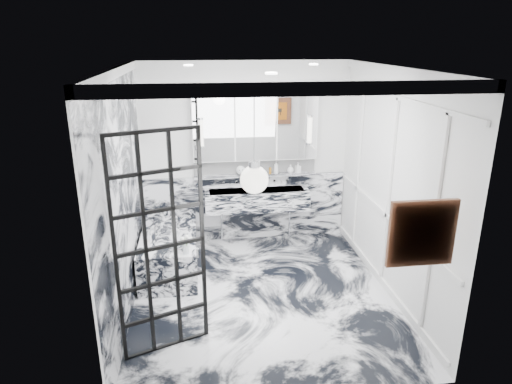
{
  "coord_description": "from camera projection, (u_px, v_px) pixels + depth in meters",
  "views": [
    {
      "loc": [
        -0.73,
        -5.04,
        3.1
      ],
      "look_at": [
        -0.0,
        0.5,
        1.21
      ],
      "focal_mm": 32.0,
      "sensor_mm": 36.0,
      "label": 1
    }
  ],
  "objects": [
    {
      "name": "wall_back",
      "position": [
        245.0,
        154.0,
        7.06
      ],
      "size": [
        3.6,
        0.0,
        3.6
      ],
      "primitive_type": "plane",
      "rotation": [
        1.57,
        0.0,
        0.0
      ],
      "color": "white",
      "rests_on": "floor"
    },
    {
      "name": "face_pot",
      "position": [
        241.0,
        170.0,
        7.04
      ],
      "size": [
        0.14,
        0.14,
        0.14
      ],
      "primitive_type": "sphere",
      "color": "white",
      "rests_on": "ledge"
    },
    {
      "name": "marble_clad_back",
      "position": [
        246.0,
        207.0,
        7.32
      ],
      "size": [
        3.18,
        0.05,
        1.05
      ],
      "primitive_type": "cube",
      "color": "white",
      "rests_on": "floor"
    },
    {
      "name": "soap_bottle_a",
      "position": [
        276.0,
        167.0,
        7.1
      ],
      "size": [
        0.09,
        0.09,
        0.2
      ],
      "primitive_type": "imported",
      "rotation": [
        0.0,
        0.0,
        0.14
      ],
      "color": "#8C5919",
      "rests_on": "ledge"
    },
    {
      "name": "sconce_left",
      "position": [
        201.0,
        133.0,
        6.7
      ],
      "size": [
        0.07,
        0.07,
        0.4
      ],
      "primitive_type": "cylinder",
      "color": "white",
      "rests_on": "mirror_cabinet"
    },
    {
      "name": "flower_vase",
      "position": [
        186.0,
        250.0,
        5.66
      ],
      "size": [
        0.08,
        0.08,
        0.12
      ],
      "primitive_type": "cylinder",
      "color": "silver",
      "rests_on": "bathtub"
    },
    {
      "name": "crittall_door",
      "position": [
        161.0,
        247.0,
        4.47
      ],
      "size": [
        0.84,
        0.35,
        2.31
      ],
      "primitive_type": null,
      "rotation": [
        0.0,
        0.0,
        0.37
      ],
      "color": "black",
      "rests_on": "floor"
    },
    {
      "name": "ceiling",
      "position": [
        262.0,
        67.0,
        4.92
      ],
      "size": [
        3.6,
        3.6,
        0.0
      ],
      "primitive_type": "plane",
      "rotation": [
        3.14,
        0.0,
        0.0
      ],
      "color": "white",
      "rests_on": "wall_back"
    },
    {
      "name": "wall_front",
      "position": [
        293.0,
        260.0,
        3.68
      ],
      "size": [
        3.6,
        0.0,
        3.6
      ],
      "primitive_type": "plane",
      "rotation": [
        -1.57,
        0.0,
        0.0
      ],
      "color": "white",
      "rests_on": "floor"
    },
    {
      "name": "artwork",
      "position": [
        422.0,
        233.0,
        3.8
      ],
      "size": [
        0.49,
        0.05,
        0.49
      ],
      "primitive_type": "cube",
      "color": "#CC6814",
      "rests_on": "wall_front"
    },
    {
      "name": "amber_bottle",
      "position": [
        270.0,
        171.0,
        7.11
      ],
      "size": [
        0.04,
        0.04,
        0.1
      ],
      "primitive_type": "cylinder",
      "color": "#8C5919",
      "rests_on": "ledge"
    },
    {
      "name": "bathtub",
      "position": [
        170.0,
        249.0,
        6.42
      ],
      "size": [
        0.75,
        1.65,
        0.55
      ],
      "primitive_type": "cube",
      "color": "silver",
      "rests_on": "floor"
    },
    {
      "name": "panel_molding",
      "position": [
        389.0,
        193.0,
        5.6
      ],
      "size": [
        0.03,
        3.4,
        2.3
      ],
      "primitive_type": "cube",
      "color": "white",
      "rests_on": "floor"
    },
    {
      "name": "ledge",
      "position": [
        255.0,
        175.0,
        7.11
      ],
      "size": [
        1.9,
        0.14,
        0.04
      ],
      "primitive_type": "cube",
      "color": "silver",
      "rests_on": "wall_back"
    },
    {
      "name": "subway_tile",
      "position": [
        255.0,
        166.0,
        7.12
      ],
      "size": [
        1.9,
        0.03,
        0.23
      ],
      "primitive_type": "cube",
      "color": "white",
      "rests_on": "wall_back"
    },
    {
      "name": "floor",
      "position": [
        261.0,
        294.0,
        5.82
      ],
      "size": [
        3.6,
        3.6,
        0.0
      ],
      "primitive_type": "plane",
      "color": "white",
      "rests_on": "ground"
    },
    {
      "name": "soap_bottle_c",
      "position": [
        290.0,
        169.0,
        7.14
      ],
      "size": [
        0.13,
        0.13,
        0.13
      ],
      "primitive_type": "imported",
      "rotation": [
        0.0,
        0.0,
        -0.33
      ],
      "color": "silver",
      "rests_on": "ledge"
    },
    {
      "name": "wall_right",
      "position": [
        391.0,
        185.0,
        5.57
      ],
      "size": [
        0.0,
        3.6,
        3.6
      ],
      "primitive_type": "plane",
      "rotation": [
        1.57,
        0.0,
        -1.57
      ],
      "color": "white",
      "rests_on": "floor"
    },
    {
      "name": "sconce_right",
      "position": [
        310.0,
        130.0,
        6.9
      ],
      "size": [
        0.07,
        0.07,
        0.4
      ],
      "primitive_type": "cylinder",
      "color": "white",
      "rests_on": "mirror_cabinet"
    },
    {
      "name": "pendant_light",
      "position": [
        254.0,
        180.0,
        4.04
      ],
      "size": [
        0.25,
        0.25,
        0.25
      ],
      "primitive_type": "sphere",
      "color": "white",
      "rests_on": "ceiling"
    },
    {
      "name": "mirror_cabinet",
      "position": [
        255.0,
        128.0,
        6.87
      ],
      "size": [
        1.9,
        0.16,
        1.0
      ],
      "primitive_type": "cube",
      "color": "white",
      "rests_on": "wall_back"
    },
    {
      "name": "marble_clad_left",
      "position": [
        124.0,
        201.0,
        5.19
      ],
      "size": [
        0.02,
        3.56,
        2.68
      ],
      "primitive_type": "cube",
      "color": "white",
      "rests_on": "floor"
    },
    {
      "name": "trough_sink",
      "position": [
        257.0,
        199.0,
        7.06
      ],
      "size": [
        1.6,
        0.45,
        0.3
      ],
      "primitive_type": "cube",
      "color": "silver",
      "rests_on": "wall_back"
    },
    {
      "name": "wall_left",
      "position": [
        122.0,
        196.0,
        5.17
      ],
      "size": [
        0.0,
        3.6,
        3.6
      ],
      "primitive_type": "plane",
      "rotation": [
        1.57,
        0.0,
        1.57
      ],
      "color": "white",
      "rests_on": "floor"
    },
    {
      "name": "soap_bottle_b",
      "position": [
        298.0,
        168.0,
        7.15
      ],
      "size": [
        0.1,
        0.1,
        0.17
      ],
      "primitive_type": "imported",
      "rotation": [
        0.0,
        0.0,
        0.34
      ],
      "color": "#4C4C51",
      "rests_on": "ledge"
    }
  ]
}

